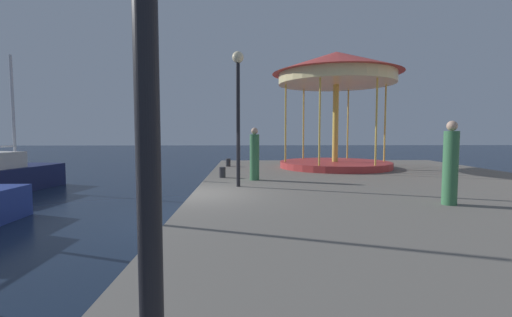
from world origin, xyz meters
name	(u,v)px	position (x,y,z in m)	size (l,w,h in m)	color
ground_plane	(193,221)	(0.00, 0.00, 0.00)	(120.00, 120.00, 0.00)	#162338
quay_dock	(416,206)	(6.44, 0.00, 0.40)	(12.88, 23.37, 0.80)	slate
carousel	(336,81)	(5.86, 7.07, 4.98)	(6.16, 6.16, 5.57)	#B23333
lamp_post_mid_promenade	(238,95)	(1.28, 1.17, 3.69)	(0.36, 0.36, 4.22)	black
bollard_north	(228,162)	(0.61, 7.86, 1.00)	(0.24, 0.24, 0.40)	#2D2D33
bollard_center	(222,172)	(0.62, 3.41, 1.00)	(0.24, 0.24, 0.40)	#2D2D33
person_mid_promenade	(255,156)	(1.83, 2.69, 1.69)	(0.34, 0.34, 1.89)	#387247
person_near_carousel	(450,165)	(6.35, -1.78, 1.74)	(0.34, 0.34, 1.99)	#387247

